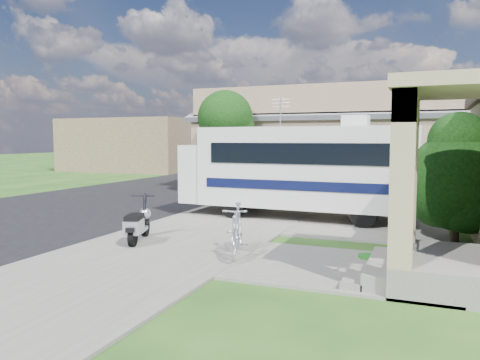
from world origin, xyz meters
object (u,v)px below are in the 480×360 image
at_px(scooter, 138,224).
at_px(pickup_truck, 220,169).
at_px(shrub, 460,177).
at_px(garden_hose, 369,261).
at_px(bicycle, 237,233).
at_px(motorhome, 300,167).
at_px(van, 255,164).

distance_m(scooter, pickup_truck, 14.47).
xyz_separation_m(shrub, garden_hose, (-1.72, -2.72, -1.49)).
xyz_separation_m(bicycle, pickup_truck, (-6.76, 14.12, 0.30)).
height_order(scooter, pickup_truck, pickup_truck).
distance_m(shrub, bicycle, 5.44).
distance_m(scooter, garden_hose, 5.23).
bearing_deg(pickup_truck, shrub, 127.52).
relative_size(bicycle, pickup_truck, 0.29).
height_order(motorhome, bicycle, motorhome).
bearing_deg(pickup_truck, motorhome, 119.42).
bearing_deg(shrub, bicycle, -144.32).
height_order(bicycle, pickup_truck, pickup_truck).
distance_m(pickup_truck, van, 6.91).
bearing_deg(bicycle, scooter, 157.87).
distance_m(motorhome, van, 17.40).
bearing_deg(bicycle, shrub, 19.46).
distance_m(scooter, van, 21.27).
height_order(pickup_truck, van, pickup_truck).
bearing_deg(motorhome, garden_hose, -60.15).
distance_m(motorhome, bicycle, 5.33).
height_order(scooter, van, van).
relative_size(pickup_truck, garden_hose, 14.61).
bearing_deg(motorhome, pickup_truck, 128.28).
xyz_separation_m(shrub, bicycle, (-4.33, -3.11, -1.05)).
bearing_deg(van, garden_hose, -62.91).
relative_size(van, garden_hose, 13.33).
distance_m(scooter, bicycle, 2.61).
distance_m(shrub, pickup_truck, 15.65).
distance_m(motorhome, garden_hose, 5.71).
distance_m(shrub, van, 21.36).
bearing_deg(pickup_truck, garden_hose, 116.63).
bearing_deg(shrub, van, 123.01).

